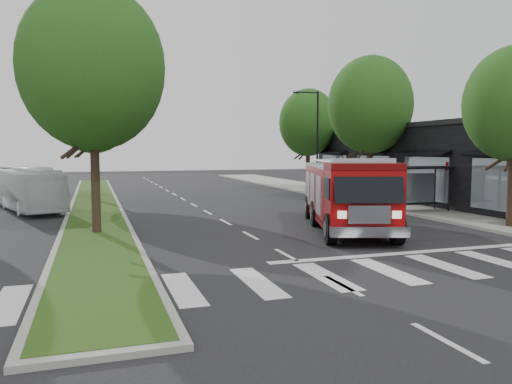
# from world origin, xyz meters

# --- Properties ---
(ground) EXTENTS (140.00, 140.00, 0.00)m
(ground) POSITION_xyz_m (0.00, 0.00, 0.00)
(ground) COLOR black
(ground) RESTS_ON ground
(sidewalk_right) EXTENTS (5.00, 80.00, 0.15)m
(sidewalk_right) POSITION_xyz_m (12.50, 10.00, 0.07)
(sidewalk_right) COLOR gray
(sidewalk_right) RESTS_ON ground
(median) EXTENTS (3.00, 50.00, 0.15)m
(median) POSITION_xyz_m (-6.00, 18.00, 0.08)
(median) COLOR gray
(median) RESTS_ON ground
(storefront_row) EXTENTS (8.00, 30.00, 5.00)m
(storefront_row) POSITION_xyz_m (17.00, 10.00, 2.50)
(storefront_row) COLOR black
(storefront_row) RESTS_ON ground
(bus_shelter) EXTENTS (3.20, 1.60, 2.61)m
(bus_shelter) POSITION_xyz_m (11.20, 8.15, 2.04)
(bus_shelter) COLOR black
(bus_shelter) RESTS_ON ground
(tree_right_mid) EXTENTS (5.60, 5.60, 9.72)m
(tree_right_mid) POSITION_xyz_m (11.50, 14.00, 6.49)
(tree_right_mid) COLOR black
(tree_right_mid) RESTS_ON ground
(tree_right_far) EXTENTS (5.00, 5.00, 8.73)m
(tree_right_far) POSITION_xyz_m (11.50, 24.00, 5.84)
(tree_right_far) COLOR black
(tree_right_far) RESTS_ON ground
(tree_median_near) EXTENTS (5.80, 5.80, 10.16)m
(tree_median_near) POSITION_xyz_m (-6.00, 6.00, 6.81)
(tree_median_near) COLOR black
(tree_median_near) RESTS_ON ground
(tree_median_far) EXTENTS (5.60, 5.60, 9.72)m
(tree_median_far) POSITION_xyz_m (-6.00, 20.00, 6.49)
(tree_median_far) COLOR black
(tree_median_far) RESTS_ON ground
(streetlight_right_far) EXTENTS (2.11, 0.20, 8.00)m
(streetlight_right_far) POSITION_xyz_m (10.35, 20.00, 4.48)
(streetlight_right_far) COLOR black
(streetlight_right_far) RESTS_ON ground
(fire_engine) EXTENTS (5.46, 9.66, 3.21)m
(fire_engine) POSITION_xyz_m (4.53, 4.22, 1.54)
(fire_engine) COLOR #5A0405
(fire_engine) RESTS_ON ground
(city_bus) EXTENTS (4.85, 9.32, 2.54)m
(city_bus) POSITION_xyz_m (-9.68, 16.23, 1.27)
(city_bus) COLOR white
(city_bus) RESTS_ON ground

